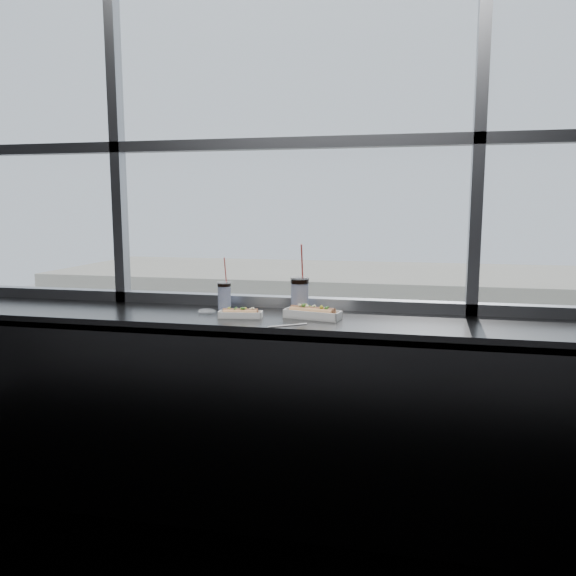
% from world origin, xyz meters
% --- Properties ---
extents(wall_back_lower, '(6.00, 0.00, 6.00)m').
position_xyz_m(wall_back_lower, '(0.00, 1.50, 0.55)').
color(wall_back_lower, black).
rests_on(wall_back_lower, ground).
extents(window_glass, '(6.00, 0.00, 6.00)m').
position_xyz_m(window_glass, '(0.00, 1.52, 2.30)').
color(window_glass, silver).
rests_on(window_glass, ground).
extents(window_mullions, '(6.00, 0.08, 2.40)m').
position_xyz_m(window_mullions, '(0.00, 1.50, 2.30)').
color(window_mullions, gray).
rests_on(window_mullions, ground).
extents(counter, '(6.00, 0.55, 0.06)m').
position_xyz_m(counter, '(0.00, 1.23, 1.07)').
color(counter, '#535353').
rests_on(counter, ground).
extents(counter_fascia, '(6.00, 0.04, 1.04)m').
position_xyz_m(counter_fascia, '(0.00, 0.97, 0.55)').
color(counter_fascia, '#535353').
rests_on(counter_fascia, ground).
extents(hotdog_tray_left, '(0.23, 0.10, 0.05)m').
position_xyz_m(hotdog_tray_left, '(-0.16, 1.15, 1.12)').
color(hotdog_tray_left, white).
rests_on(hotdog_tray_left, counter).
extents(hotdog_tray_right, '(0.30, 0.16, 0.07)m').
position_xyz_m(hotdog_tray_right, '(0.21, 1.21, 1.13)').
color(hotdog_tray_right, white).
rests_on(hotdog_tray_right, counter).
extents(soda_cup_left, '(0.08, 0.08, 0.29)m').
position_xyz_m(soda_cup_left, '(-0.32, 1.36, 1.18)').
color(soda_cup_left, white).
rests_on(soda_cup_left, counter).
extents(soda_cup_right, '(0.10, 0.10, 0.37)m').
position_xyz_m(soda_cup_right, '(0.12, 1.32, 1.21)').
color(soda_cup_right, white).
rests_on(soda_cup_right, counter).
extents(loose_straw, '(0.17, 0.12, 0.01)m').
position_xyz_m(loose_straw, '(0.12, 1.01, 1.10)').
color(loose_straw, white).
rests_on(loose_straw, counter).
extents(wrapper, '(0.10, 0.07, 0.02)m').
position_xyz_m(wrapper, '(-0.37, 1.22, 1.11)').
color(wrapper, silver).
rests_on(wrapper, counter).
extents(plaza_ground, '(120.00, 120.00, 0.00)m').
position_xyz_m(plaza_ground, '(0.00, 45.00, -11.00)').
color(plaza_ground, '#B6B6B6').
rests_on(plaza_ground, ground).
extents(street_asphalt, '(80.00, 10.00, 0.06)m').
position_xyz_m(street_asphalt, '(0.00, 21.50, -10.97)').
color(street_asphalt, black).
rests_on(street_asphalt, plaza_ground).
extents(far_sidewalk, '(80.00, 6.00, 0.04)m').
position_xyz_m(far_sidewalk, '(0.00, 29.50, -10.98)').
color(far_sidewalk, '#B6B6B6').
rests_on(far_sidewalk, plaza_ground).
extents(far_building, '(50.00, 14.00, 8.00)m').
position_xyz_m(far_building, '(0.00, 39.50, -7.00)').
color(far_building, '#BCB39F').
rests_on(far_building, plaza_ground).
extents(car_near_b, '(2.96, 5.90, 1.89)m').
position_xyz_m(car_near_b, '(-5.23, 17.50, -9.99)').
color(car_near_b, '#242424').
rests_on(car_near_b, street_asphalt).
extents(car_far_b, '(2.70, 6.33, 2.10)m').
position_xyz_m(car_far_b, '(1.12, 25.50, -9.89)').
color(car_far_b, maroon).
rests_on(car_far_b, street_asphalt).
extents(car_near_a, '(3.02, 6.98, 2.31)m').
position_xyz_m(car_near_a, '(-13.76, 17.50, -9.79)').
color(car_near_a, '#9398B4').
rests_on(car_near_a, street_asphalt).
extents(car_near_c, '(3.11, 6.01, 1.92)m').
position_xyz_m(car_near_c, '(1.75, 17.50, -9.98)').
color(car_near_c, maroon).
rests_on(car_near_c, street_asphalt).
extents(pedestrian_c, '(0.90, 0.67, 2.01)m').
position_xyz_m(pedestrian_c, '(6.97, 29.28, -9.95)').
color(pedestrian_c, '#66605B').
rests_on(pedestrian_c, far_sidewalk).
extents(pedestrian_a, '(0.73, 0.97, 2.19)m').
position_xyz_m(pedestrian_a, '(-5.71, 29.97, -9.87)').
color(pedestrian_a, '#66605B').
rests_on(pedestrian_a, far_sidewalk).
extents(tree_left, '(2.96, 2.96, 4.62)m').
position_xyz_m(tree_left, '(-7.57, 29.50, -7.87)').
color(tree_left, '#47382B').
rests_on(tree_left, far_sidewalk).
extents(tree_center, '(3.01, 3.01, 4.71)m').
position_xyz_m(tree_center, '(0.95, 29.50, -7.81)').
color(tree_center, '#47382B').
rests_on(tree_center, far_sidewalk).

